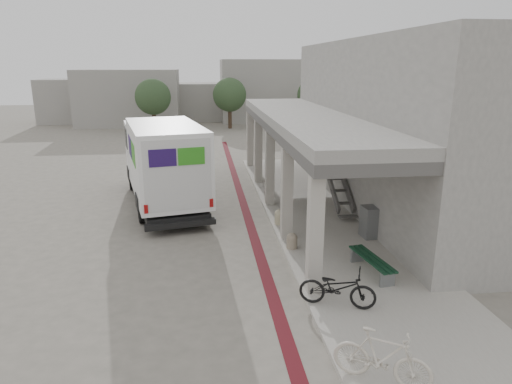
{
  "coord_description": "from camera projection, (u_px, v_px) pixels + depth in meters",
  "views": [
    {
      "loc": [
        -0.75,
        -14.37,
        6.0
      ],
      "look_at": [
        1.11,
        1.21,
        1.6
      ],
      "focal_mm": 32.0,
      "sensor_mm": 36.0,
      "label": 1
    }
  ],
  "objects": [
    {
      "name": "transit_building",
      "position": [
        379.0,
        127.0,
        19.61
      ],
      "size": [
        7.6,
        17.0,
        7.0
      ],
      "color": "gray",
      "rests_on": "ground"
    },
    {
      "name": "bench",
      "position": [
        372.0,
        262.0,
        13.23
      ],
      "size": [
        0.76,
        2.09,
        0.48
      ],
      "rotation": [
        0.0,
        0.0,
        0.16
      ],
      "color": "slate",
      "rests_on": "sidewalk"
    },
    {
      "name": "tree_mid",
      "position": [
        230.0,
        95.0,
        43.5
      ],
      "size": [
        3.2,
        3.2,
        4.8
      ],
      "color": "#38281C",
      "rests_on": "ground"
    },
    {
      "name": "tree_right",
      "position": [
        314.0,
        95.0,
        43.45
      ],
      "size": [
        3.2,
        3.2,
        4.8
      ],
      "color": "#38281C",
      "rests_on": "ground"
    },
    {
      "name": "bollard_far",
      "position": [
        280.0,
        217.0,
        17.36
      ],
      "size": [
        0.39,
        0.39,
        0.58
      ],
      "color": "tan",
      "rests_on": "sidewalk"
    },
    {
      "name": "utility_cabinet",
      "position": [
        370.0,
        222.0,
        15.98
      ],
      "size": [
        0.54,
        0.7,
        1.11
      ],
      "primitive_type": "cube",
      "rotation": [
        0.0,
        0.0,
        0.07
      ],
      "color": "slate",
      "rests_on": "sidewalk"
    },
    {
      "name": "distant_backdrop",
      "position": [
        181.0,
        96.0,
        48.7
      ],
      "size": [
        28.0,
        10.0,
        6.5
      ],
      "color": "gray",
      "rests_on": "ground"
    },
    {
      "name": "ground",
      "position": [
        228.0,
        248.0,
        15.45
      ],
      "size": [
        120.0,
        120.0,
        0.0
      ],
      "primitive_type": "plane",
      "color": "#6A655B",
      "rests_on": "ground"
    },
    {
      "name": "fedex_truck",
      "position": [
        163.0,
        161.0,
        19.87
      ],
      "size": [
        4.27,
        8.91,
        3.66
      ],
      "rotation": [
        0.0,
        0.0,
        0.21
      ],
      "color": "black",
      "rests_on": "ground"
    },
    {
      "name": "bike_lane_stripe",
      "position": [
        251.0,
        227.0,
        17.47
      ],
      "size": [
        0.35,
        40.0,
        0.01
      ],
      "primitive_type": "cube",
      "color": "#4E0F16",
      "rests_on": "ground"
    },
    {
      "name": "sidewalk",
      "position": [
        342.0,
        241.0,
        15.89
      ],
      "size": [
        4.4,
        28.0,
        0.12
      ],
      "primitive_type": "cube",
      "color": "#9D978C",
      "rests_on": "ground"
    },
    {
      "name": "bollard_near",
      "position": [
        292.0,
        240.0,
        15.07
      ],
      "size": [
        0.35,
        0.35,
        0.53
      ],
      "color": "gray",
      "rests_on": "sidewalk"
    },
    {
      "name": "tree_left",
      "position": [
        153.0,
        97.0,
        40.79
      ],
      "size": [
        3.2,
        3.2,
        4.8
      ],
      "color": "#38281C",
      "rests_on": "ground"
    },
    {
      "name": "bicycle_cream",
      "position": [
        382.0,
        357.0,
        8.58
      ],
      "size": [
        1.87,
        1.45,
        1.13
      ],
      "primitive_type": "imported",
      "rotation": [
        0.0,
        0.0,
        1.01
      ],
      "color": "beige",
      "rests_on": "sidewalk"
    },
    {
      "name": "bicycle_black",
      "position": [
        337.0,
        288.0,
        11.39
      ],
      "size": [
        2.03,
        1.33,
        1.01
      ],
      "primitive_type": "imported",
      "rotation": [
        0.0,
        0.0,
        1.19
      ],
      "color": "black",
      "rests_on": "sidewalk"
    }
  ]
}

